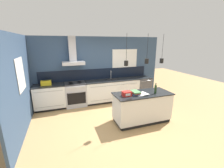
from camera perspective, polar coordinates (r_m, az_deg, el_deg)
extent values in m
plane|color=tan|center=(4.76, 0.25, -14.28)|extent=(16.00, 16.00, 0.00)
cube|color=#354C6B|center=(6.18, -6.03, 5.46)|extent=(5.60, 0.06, 2.60)
cube|color=black|center=(6.17, -5.90, 3.80)|extent=(4.42, 0.02, 0.43)
cube|color=white|center=(6.49, 4.89, 8.82)|extent=(1.12, 0.01, 0.96)
cube|color=black|center=(6.49, 4.86, 8.83)|extent=(1.04, 0.01, 0.88)
cube|color=#B5B5BA|center=(5.73, -14.49, 7.73)|extent=(0.80, 0.46, 0.12)
cube|color=#B5B5BA|center=(5.78, -14.91, 12.84)|extent=(0.26, 0.20, 0.90)
cylinder|color=black|center=(4.07, 5.56, 13.78)|extent=(0.01, 0.01, 0.70)
cylinder|color=black|center=(4.10, 5.41, 7.88)|extent=(0.11, 0.11, 0.14)
sphere|color=#F9D18C|center=(4.10, 5.41, 7.88)|extent=(0.06, 0.06, 0.06)
cylinder|color=black|center=(4.30, 13.38, 13.81)|extent=(0.01, 0.01, 0.66)
cylinder|color=black|center=(4.33, 13.05, 8.49)|extent=(0.11, 0.11, 0.14)
sphere|color=#F9D18C|center=(4.33, 13.05, 8.49)|extent=(0.06, 0.06, 0.06)
cylinder|color=black|center=(4.70, 18.79, 13.39)|extent=(0.01, 0.01, 0.68)
cylinder|color=black|center=(4.73, 18.36, 8.40)|extent=(0.11, 0.11, 0.14)
sphere|color=#F9D18C|center=(4.73, 18.36, 8.40)|extent=(0.06, 0.06, 0.06)
cube|color=#354C6B|center=(4.84, -31.19, 0.50)|extent=(0.06, 3.80, 2.60)
cube|color=white|center=(4.63, -31.44, 3.08)|extent=(0.01, 0.76, 0.88)
cube|color=black|center=(4.64, -31.54, 3.07)|extent=(0.01, 0.68, 0.80)
cube|color=black|center=(6.09, -22.13, -8.10)|extent=(1.03, 0.56, 0.09)
cube|color=silver|center=(5.91, -22.57, -4.29)|extent=(1.06, 0.62, 0.79)
cube|color=gray|center=(5.53, -23.01, -2.66)|extent=(0.93, 0.01, 0.01)
cube|color=gray|center=(5.72, -22.43, -7.91)|extent=(0.93, 0.01, 0.01)
cube|color=black|center=(5.80, -22.98, -0.47)|extent=(1.08, 0.64, 0.03)
cube|color=black|center=(6.39, 0.03, -5.83)|extent=(2.14, 0.56, 0.09)
cube|color=silver|center=(6.21, 0.13, -2.14)|extent=(2.21, 0.62, 0.79)
cube|color=gray|center=(5.85, 1.14, -0.45)|extent=(1.94, 0.01, 0.01)
cube|color=gray|center=(6.02, 1.12, -5.48)|extent=(1.94, 0.01, 0.01)
cube|color=black|center=(6.10, 0.13, 1.53)|extent=(2.23, 0.64, 0.03)
cube|color=#262628|center=(6.15, -0.03, 1.74)|extent=(0.48, 0.34, 0.01)
cylinder|color=#B5B5BA|center=(6.23, -0.42, 3.50)|extent=(0.02, 0.02, 0.33)
sphere|color=#B5B5BA|center=(6.20, -0.42, 4.97)|extent=(0.03, 0.03, 0.03)
cylinder|color=#B5B5BA|center=(6.14, -0.24, 4.69)|extent=(0.02, 0.12, 0.02)
cube|color=#B5B5BA|center=(5.93, -13.64, -3.97)|extent=(0.77, 0.62, 0.87)
cube|color=black|center=(5.64, -13.28, -5.33)|extent=(0.66, 0.02, 0.44)
cylinder|color=#B5B5BA|center=(5.55, -13.40, -3.18)|extent=(0.58, 0.02, 0.02)
cube|color=#B5B5BA|center=(5.51, -13.54, -1.25)|extent=(0.66, 0.02, 0.07)
cube|color=#2D2D30|center=(5.80, -13.92, 0.28)|extent=(0.77, 0.60, 0.04)
cylinder|color=black|center=(5.89, -15.52, 0.58)|extent=(0.17, 0.17, 0.00)
cylinder|color=black|center=(5.91, -12.56, 0.84)|extent=(0.17, 0.17, 0.00)
cylinder|color=black|center=(5.68, -15.36, 0.05)|extent=(0.17, 0.17, 0.00)
cylinder|color=black|center=(5.70, -12.29, 0.32)|extent=(0.17, 0.17, 0.00)
cube|color=#4C4C51|center=(6.80, 11.44, -1.24)|extent=(0.61, 0.62, 0.89)
cube|color=black|center=(6.69, 11.64, 2.50)|extent=(0.61, 0.62, 0.02)
cylinder|color=#4C4C51|center=(6.43, 13.10, 1.17)|extent=(0.46, 0.02, 0.02)
cube|color=black|center=(4.90, 11.05, -13.07)|extent=(1.61, 0.70, 0.09)
cube|color=silver|center=(4.71, 11.33, -8.35)|extent=(1.68, 0.72, 0.79)
cube|color=black|center=(4.56, 11.60, -3.63)|extent=(1.73, 0.77, 0.03)
cylinder|color=#193319|center=(4.59, 16.23, -2.02)|extent=(0.07, 0.07, 0.25)
cylinder|color=#193319|center=(4.54, 16.37, -0.18)|extent=(0.03, 0.03, 0.06)
cylinder|color=#262628|center=(4.54, 16.40, 0.21)|extent=(0.03, 0.03, 0.01)
cube|color=#335684|center=(4.39, 8.94, -3.81)|extent=(0.24, 0.27, 0.03)
cube|color=#B2332D|center=(4.40, 8.85, -3.32)|extent=(0.21, 0.34, 0.03)
cube|color=#4C7F4C|center=(4.38, 8.90, -2.94)|extent=(0.22, 0.33, 0.04)
cube|color=red|center=(4.24, 5.61, -3.68)|extent=(0.25, 0.18, 0.13)
cube|color=white|center=(4.16, 6.14, -4.07)|extent=(0.15, 0.01, 0.07)
cube|color=silver|center=(4.48, 11.05, -3.71)|extent=(0.44, 0.36, 0.01)
cube|color=gold|center=(5.78, -23.82, 0.37)|extent=(0.34, 0.18, 0.16)
cylinder|color=black|center=(5.76, -23.92, 1.33)|extent=(0.20, 0.02, 0.02)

